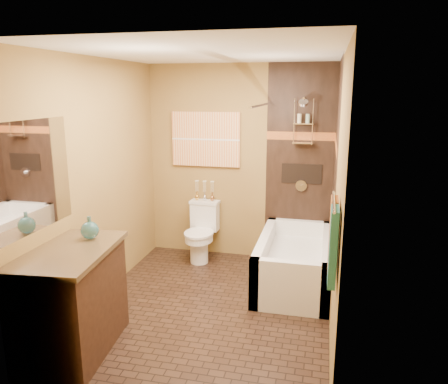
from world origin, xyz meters
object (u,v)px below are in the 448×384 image
(sunset_painting, at_px, (206,139))
(bathtub, at_px, (295,265))
(toilet, at_px, (201,231))
(vanity, at_px, (72,300))

(sunset_painting, xyz_separation_m, bathtub, (1.24, -0.73, -1.33))
(toilet, height_order, vanity, vanity)
(toilet, bearing_deg, bathtub, -17.39)
(sunset_painting, xyz_separation_m, toilet, (0.00, -0.25, -1.17))
(toilet, bearing_deg, sunset_painting, 93.40)
(bathtub, relative_size, vanity, 1.37)
(sunset_painting, distance_m, toilet, 1.20)
(sunset_painting, xyz_separation_m, vanity, (-0.48, -2.48, -1.09))
(sunset_painting, height_order, bathtub, sunset_painting)
(sunset_painting, height_order, vanity, sunset_painting)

